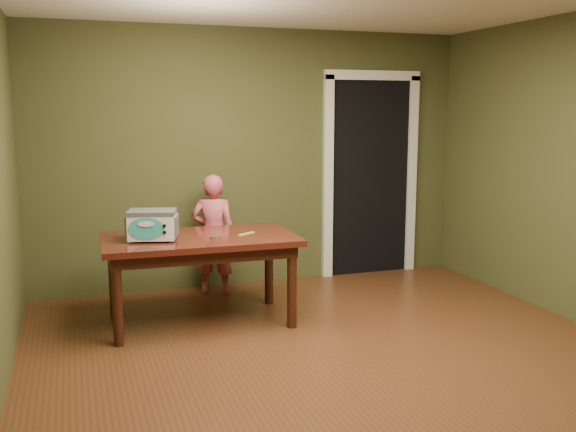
{
  "coord_description": "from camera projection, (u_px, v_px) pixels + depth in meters",
  "views": [
    {
      "loc": [
        -1.77,
        -3.82,
        1.81
      ],
      "look_at": [
        -0.14,
        1.0,
        0.95
      ],
      "focal_mm": 40.0,
      "sensor_mm": 36.0,
      "label": 1
    }
  ],
  "objects": [
    {
      "name": "doorway",
      "position": [
        358.0,
        175.0,
        7.26
      ],
      "size": [
        1.1,
        0.66,
        2.25
      ],
      "color": "black",
      "rests_on": "ground"
    },
    {
      "name": "baking_pan",
      "position": [
        216.0,
        237.0,
        5.27
      ],
      "size": [
        0.1,
        0.1,
        0.02
      ],
      "color": "silver",
      "rests_on": "dining_table"
    },
    {
      "name": "floor",
      "position": [
        354.0,
        373.0,
        4.43
      ],
      "size": [
        5.0,
        5.0,
        0.0
      ],
      "primitive_type": "plane",
      "color": "#502D17",
      "rests_on": "ground"
    },
    {
      "name": "room_shell",
      "position": [
        359.0,
        124.0,
        4.14
      ],
      "size": [
        4.52,
        5.02,
        2.61
      ],
      "color": "#424625",
      "rests_on": "ground"
    },
    {
      "name": "spatula",
      "position": [
        246.0,
        234.0,
        5.45
      ],
      "size": [
        0.17,
        0.12,
        0.01
      ],
      "primitive_type": "cube",
      "rotation": [
        0.0,
        0.0,
        0.57
      ],
      "color": "#DBC85F",
      "rests_on": "dining_table"
    },
    {
      "name": "child",
      "position": [
        214.0,
        235.0,
        6.22
      ],
      "size": [
        0.51,
        0.43,
        1.18
      ],
      "primitive_type": "imported",
      "rotation": [
        0.0,
        0.0,
        2.74
      ],
      "color": "#CF5563",
      "rests_on": "floor"
    },
    {
      "name": "dining_table",
      "position": [
        200.0,
        248.0,
        5.37
      ],
      "size": [
        1.62,
        0.93,
        0.75
      ],
      "rotation": [
        0.0,
        0.0,
        -0.02
      ],
      "color": "#37110C",
      "rests_on": "floor"
    },
    {
      "name": "toy_oven",
      "position": [
        152.0,
        224.0,
        5.17
      ],
      "size": [
        0.45,
        0.35,
        0.25
      ],
      "rotation": [
        0.0,
        0.0,
        -0.25
      ],
      "color": "#4C4F54",
      "rests_on": "dining_table"
    }
  ]
}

